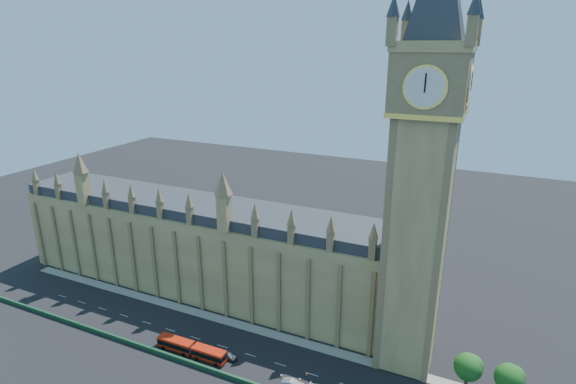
% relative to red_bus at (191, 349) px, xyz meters
% --- Properties ---
extents(ground, '(400.00, 400.00, 0.00)m').
position_rel_red_bus_xyz_m(ground, '(8.96, 5.78, -1.65)').
color(ground, black).
rests_on(ground, ground).
extents(palace_westminster, '(120.00, 20.00, 28.00)m').
position_rel_red_bus_xyz_m(palace_westminster, '(-16.04, 27.78, 12.21)').
color(palace_westminster, olive).
rests_on(palace_westminster, ground).
extents(elizabeth_tower, '(20.59, 20.59, 105.00)m').
position_rel_red_bus_xyz_m(elizabeth_tower, '(46.96, 19.78, 52.91)').
color(elizabeth_tower, olive).
rests_on(elizabeth_tower, ground).
extents(bridge_parapet, '(160.00, 0.60, 1.20)m').
position_rel_red_bus_xyz_m(bridge_parapet, '(8.96, -3.22, -1.05)').
color(bridge_parapet, '#1E4C2D').
rests_on(bridge_parapet, ground).
extents(kerb_north, '(160.00, 3.00, 0.16)m').
position_rel_red_bus_xyz_m(kerb_north, '(8.96, 15.28, -1.57)').
color(kerb_north, gray).
rests_on(kerb_north, ground).
extents(tree_east_near, '(6.00, 6.00, 8.50)m').
position_rel_red_bus_xyz_m(tree_east_near, '(61.18, 15.87, 3.99)').
color(tree_east_near, '#382619').
rests_on(tree_east_near, ground).
extents(tree_east_far, '(6.00, 6.00, 8.50)m').
position_rel_red_bus_xyz_m(tree_east_far, '(69.18, 15.87, 3.99)').
color(tree_east_far, '#382619').
rests_on(tree_east_far, ground).
extents(red_bus, '(18.46, 3.13, 3.13)m').
position_rel_red_bus_xyz_m(red_bus, '(0.00, 0.00, 0.00)').
color(red_bus, red).
rests_on(red_bus, ground).
extents(car_grey, '(4.63, 2.25, 1.52)m').
position_rel_red_bus_xyz_m(car_grey, '(8.87, 2.55, -0.89)').
color(car_grey, '#3E4246').
rests_on(car_grey, ground).
extents(car_silver, '(5.08, 2.01, 1.65)m').
position_rel_red_bus_xyz_m(car_silver, '(26.60, 0.35, -0.83)').
color(car_silver, '#A8AAB0').
rests_on(car_silver, ground).
extents(cone_a, '(0.54, 0.54, 0.79)m').
position_rel_red_bus_xyz_m(cone_a, '(22.96, 2.12, -1.26)').
color(cone_a, black).
rests_on(cone_a, ground).
extents(cone_b, '(0.62, 0.62, 0.79)m').
position_rel_red_bus_xyz_m(cone_b, '(27.96, 5.00, -1.26)').
color(cone_b, black).
rests_on(cone_b, ground).
extents(cone_c, '(0.60, 0.60, 0.72)m').
position_rel_red_bus_xyz_m(cone_c, '(27.28, 2.73, -1.30)').
color(cone_c, black).
rests_on(cone_c, ground).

